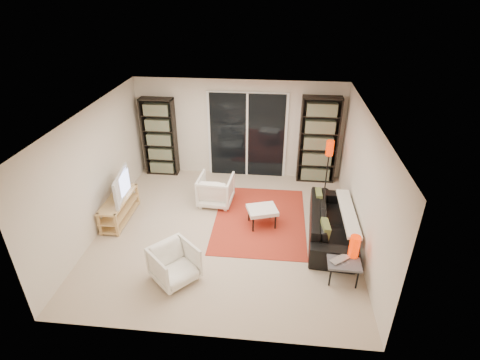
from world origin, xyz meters
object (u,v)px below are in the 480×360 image
(sofa, at_px, (332,223))
(armchair_back, at_px, (216,190))
(bookshelf_right, at_px, (318,141))
(floor_lamp, at_px, (329,154))
(armchair_front, at_px, (174,264))
(tv_stand, at_px, (120,208))
(ottoman, at_px, (262,211))
(bookshelf_left, at_px, (160,137))
(side_table, at_px, (344,261))

(sofa, bearing_deg, armchair_back, 72.57)
(armchair_back, bearing_deg, bookshelf_right, -145.36)
(bookshelf_right, relative_size, floor_lamp, 1.65)
(bookshelf_right, height_order, armchair_front, bookshelf_right)
(tv_stand, distance_m, ottoman, 2.94)
(bookshelf_right, xyz_separation_m, sofa, (0.15, -2.29, -0.74))
(bookshelf_right, distance_m, armchair_back, 2.72)
(bookshelf_left, relative_size, armchair_front, 2.84)
(floor_lamp, bearing_deg, armchair_front, -130.62)
(side_table, bearing_deg, armchair_back, 139.30)
(armchair_front, xyz_separation_m, floor_lamp, (2.76, 3.22, 0.64))
(side_table, bearing_deg, bookshelf_left, 139.64)
(bookshelf_left, bearing_deg, bookshelf_right, -0.00)
(floor_lamp, bearing_deg, bookshelf_right, 111.17)
(ottoman, bearing_deg, armchair_back, 145.07)
(armchair_back, bearing_deg, bookshelf_left, -35.62)
(floor_lamp, bearing_deg, armchair_back, -162.13)
(armchair_front, relative_size, ottoman, 1.00)
(armchair_back, height_order, armchair_front, armchair_back)
(armchair_back, relative_size, armchair_front, 1.08)
(sofa, relative_size, floor_lamp, 1.66)
(sofa, bearing_deg, side_table, -172.96)
(bookshelf_right, height_order, side_table, bookshelf_right)
(bookshelf_left, relative_size, bookshelf_right, 0.93)
(sofa, relative_size, armchair_back, 2.86)
(floor_lamp, bearing_deg, sofa, -91.82)
(armchair_front, bearing_deg, bookshelf_left, 62.02)
(tv_stand, relative_size, armchair_back, 1.68)
(bookshelf_left, distance_m, sofa, 4.66)
(bookshelf_left, height_order, armchair_front, bookshelf_left)
(armchair_back, xyz_separation_m, armchair_front, (-0.30, -2.42, -0.02))
(sofa, height_order, armchair_front, armchair_front)
(side_table, distance_m, floor_lamp, 2.97)
(sofa, distance_m, floor_lamp, 1.87)
(bookshelf_left, bearing_deg, armchair_front, -70.97)
(tv_stand, distance_m, side_table, 4.53)
(armchair_front, bearing_deg, floor_lamp, 2.37)
(tv_stand, relative_size, ottoman, 1.82)
(armchair_front, distance_m, ottoman, 2.16)
(side_table, bearing_deg, armchair_front, -173.69)
(tv_stand, bearing_deg, ottoman, 1.51)
(ottoman, bearing_deg, floor_lamp, 47.47)
(floor_lamp, bearing_deg, side_table, -90.02)
(floor_lamp, bearing_deg, tv_stand, -159.64)
(armchair_front, bearing_deg, side_table, -40.70)
(tv_stand, relative_size, armchair_front, 1.81)
(armchair_front, relative_size, floor_lamp, 0.54)
(side_table, height_order, floor_lamp, floor_lamp)
(bookshelf_left, relative_size, tv_stand, 1.57)
(ottoman, distance_m, side_table, 1.97)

